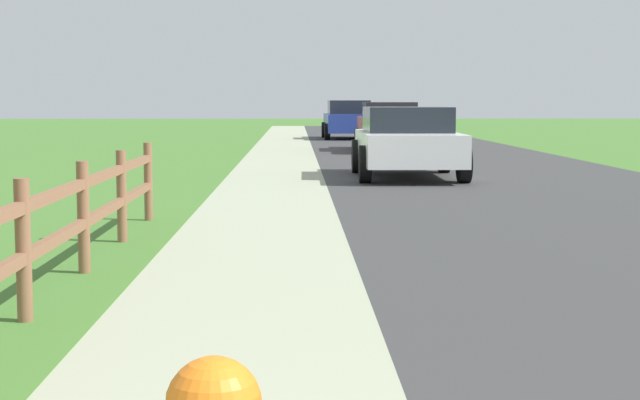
{
  "coord_description": "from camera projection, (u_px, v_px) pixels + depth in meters",
  "views": [
    {
      "loc": [
        -0.58,
        -1.08,
        1.57
      ],
      "look_at": [
        -0.4,
        5.99,
        0.85
      ],
      "focal_mm": 54.73,
      "sensor_mm": 36.0,
      "label": 1
    }
  ],
  "objects": [
    {
      "name": "parked_car_blue",
      "position": [
        348.0,
        120.0,
        40.4
      ],
      "size": [
        2.15,
        4.29,
        1.59
      ],
      "color": "navy",
      "rests_on": "ground"
    },
    {
      "name": "parked_suv_white",
      "position": [
        407.0,
        141.0,
        19.96
      ],
      "size": [
        2.15,
        4.33,
        1.44
      ],
      "color": "white",
      "rests_on": "ground"
    },
    {
      "name": "ground_plane",
      "position": [
        317.0,
        160.0,
        26.12
      ],
      "size": [
        120.0,
        120.0,
        0.0
      ],
      "primitive_type": "plane",
      "color": "#45762D"
    },
    {
      "name": "rail_fence",
      "position": [
        23.0,
        239.0,
        6.86
      ],
      "size": [
        0.11,
        11.88,
        1.03
      ],
      "color": "brown",
      "rests_on": "ground"
    },
    {
      "name": "parked_car_red",
      "position": [
        389.0,
        126.0,
        30.64
      ],
      "size": [
        2.06,
        4.79,
        1.53
      ],
      "color": "maroon",
      "rests_on": "ground"
    },
    {
      "name": "grass_verge",
      "position": [
        159.0,
        155.0,
        27.99
      ],
      "size": [
        5.0,
        66.0,
        0.0
      ],
      "primitive_type": "cube",
      "color": "#45762D",
      "rests_on": "ground"
    },
    {
      "name": "curb_concrete",
      "position": [
        211.0,
        155.0,
        28.03
      ],
      "size": [
        6.0,
        66.0,
        0.01
      ],
      "primitive_type": "cube",
      "color": "#A3AA8B",
      "rests_on": "ground"
    },
    {
      "name": "road_asphalt",
      "position": [
        436.0,
        155.0,
        28.19
      ],
      "size": [
        7.0,
        66.0,
        0.01
      ],
      "primitive_type": "cube",
      "color": "#393939",
      "rests_on": "ground"
    }
  ]
}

